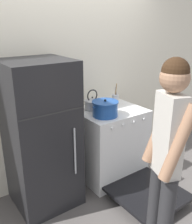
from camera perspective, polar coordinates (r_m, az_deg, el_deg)
ground_plane at (r=3.64m, az=-4.39°, el=-12.78°), size 14.00×14.00×0.00m
wall_back at (r=3.17m, az=-5.28°, el=7.32°), size 10.00×0.06×2.55m
refrigerator at (r=2.74m, az=-12.41°, el=-5.41°), size 0.67×0.69×1.62m
stove_range at (r=3.28m, az=3.46°, el=-7.32°), size 0.81×1.44×0.93m
dutch_oven_pot at (r=2.89m, az=2.10°, el=0.79°), size 0.35×0.31×0.20m
tea_kettle at (r=3.11m, az=-0.82°, el=1.98°), size 0.25×0.20×0.26m
utensil_jar at (r=3.34m, az=4.39°, el=3.02°), size 0.09×0.09×0.28m
person at (r=1.99m, az=15.73°, el=-9.88°), size 0.36×0.42×1.74m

